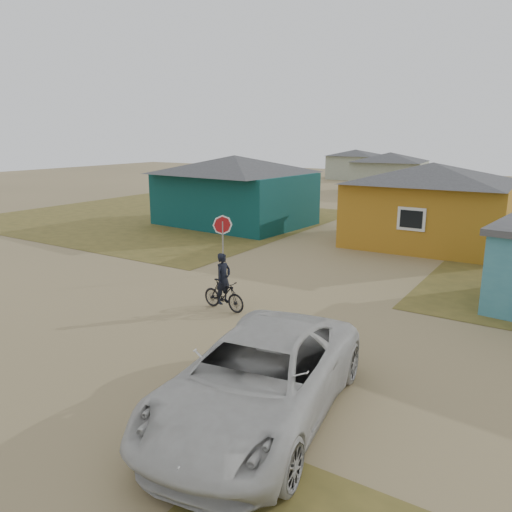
{
  "coord_description": "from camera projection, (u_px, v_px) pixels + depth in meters",
  "views": [
    {
      "loc": [
        8.28,
        -10.37,
        5.21
      ],
      "look_at": [
        -0.29,
        3.0,
        1.3
      ],
      "focal_mm": 35.0,
      "sensor_mm": 36.0,
      "label": 1
    }
  ],
  "objects": [
    {
      "name": "ground",
      "position": [
        207.0,
        323.0,
        14.06
      ],
      "size": [
        120.0,
        120.0,
        0.0
      ],
      "primitive_type": "plane",
      "color": "#927E54"
    },
    {
      "name": "grass_nw",
      "position": [
        161.0,
        217.0,
        32.02
      ],
      "size": [
        20.0,
        18.0,
        0.0
      ],
      "primitive_type": "cube",
      "color": "brown",
      "rests_on": "ground"
    },
    {
      "name": "house_teal",
      "position": [
        235.0,
        189.0,
        29.06
      ],
      "size": [
        8.93,
        7.08,
        4.0
      ],
      "color": "#093535",
      "rests_on": "ground"
    },
    {
      "name": "house_yellow",
      "position": [
        430.0,
        203.0,
        23.71
      ],
      "size": [
        7.72,
        6.76,
        3.9
      ],
      "color": "#A86F19",
      "rests_on": "ground"
    },
    {
      "name": "house_pale_west",
      "position": [
        389.0,
        172.0,
        44.55
      ],
      "size": [
        7.04,
        6.15,
        3.6
      ],
      "color": "#9AA18A",
      "rests_on": "ground"
    },
    {
      "name": "house_pale_north",
      "position": [
        355.0,
        164.0,
        58.58
      ],
      "size": [
        6.28,
        5.81,
        3.4
      ],
      "color": "#9AA18A",
      "rests_on": "ground"
    },
    {
      "name": "stop_sign",
      "position": [
        223.0,
        231.0,
        18.61
      ],
      "size": [
        0.69,
        0.34,
        2.27
      ],
      "color": "gray",
      "rests_on": "ground"
    },
    {
      "name": "cyclist",
      "position": [
        224.0,
        290.0,
        15.0
      ],
      "size": [
        1.59,
        0.59,
        1.76
      ],
      "color": "black",
      "rests_on": "ground"
    },
    {
      "name": "vehicle",
      "position": [
        258.0,
        378.0,
        9.2
      ],
      "size": [
        3.53,
        6.16,
        1.62
      ],
      "primitive_type": "imported",
      "rotation": [
        0.0,
        0.0,
        0.15
      ],
      "color": "#BABAB6",
      "rests_on": "ground"
    }
  ]
}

